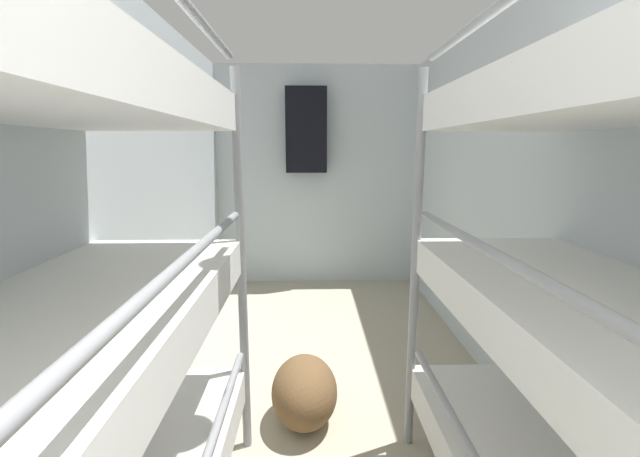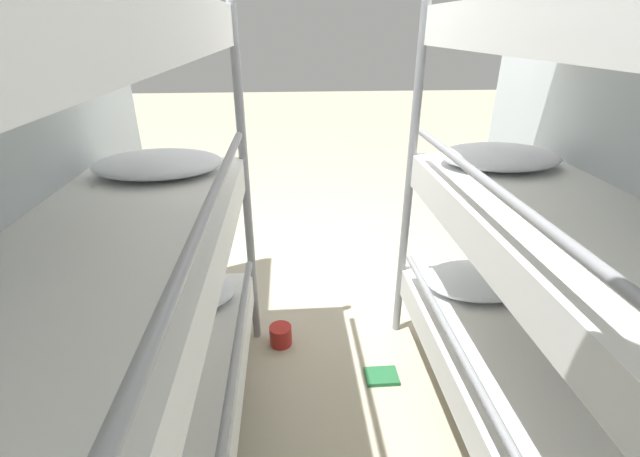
# 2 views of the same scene
# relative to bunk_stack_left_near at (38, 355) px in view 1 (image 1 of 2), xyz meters

# --- Properties ---
(wall_left) EXTENTS (0.06, 5.40, 2.42)m
(wall_left) POSITION_rel_bunk_stack_left_near_xyz_m (-0.38, 1.18, 0.19)
(wall_left) COLOR silver
(wall_left) RESTS_ON ground_plane
(wall_right) EXTENTS (0.06, 5.40, 2.42)m
(wall_right) POSITION_rel_bunk_stack_left_near_xyz_m (1.90, 1.18, 0.19)
(wall_right) COLOR silver
(wall_right) RESTS_ON ground_plane
(wall_back) EXTENTS (2.34, 0.06, 2.42)m
(wall_back) POSITION_rel_bunk_stack_left_near_xyz_m (0.76, 3.85, 0.19)
(wall_back) COLOR silver
(wall_back) RESTS_ON ground_plane
(bunk_stack_left_near) EXTENTS (0.71, 1.94, 1.91)m
(bunk_stack_left_near) POSITION_rel_bunk_stack_left_near_xyz_m (0.00, 0.00, 0.00)
(bunk_stack_left_near) COLOR gray
(bunk_stack_left_near) RESTS_ON ground_plane
(duffel_bag) EXTENTS (0.37, 0.52, 0.37)m
(duffel_bag) POSITION_rel_bunk_stack_left_near_xyz_m (0.64, 1.20, -0.84)
(duffel_bag) COLOR brown
(duffel_bag) RESTS_ON ground_plane
(hanging_coat) EXTENTS (0.44, 0.12, 0.90)m
(hanging_coat) POSITION_rel_bunk_stack_left_near_xyz_m (0.64, 3.70, 0.70)
(hanging_coat) COLOR black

